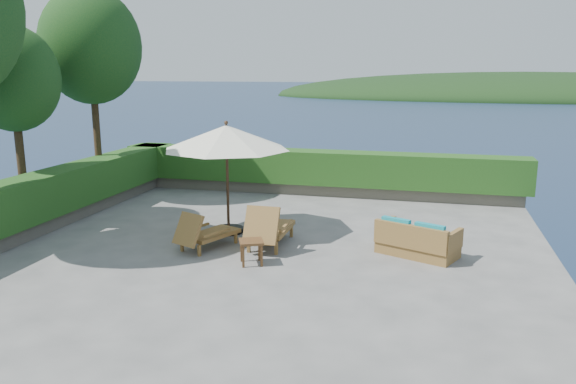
% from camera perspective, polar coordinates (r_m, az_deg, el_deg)
% --- Properties ---
extents(ground, '(12.00, 12.00, 0.00)m').
position_cam_1_polar(ground, '(12.17, -2.31, -5.77)').
color(ground, gray).
rests_on(ground, ground).
extents(foundation, '(12.00, 12.00, 3.00)m').
position_cam_1_polar(foundation, '(12.73, -2.25, -12.42)').
color(foundation, '#5D5449').
rests_on(foundation, ocean).
extents(ocean, '(600.00, 600.00, 0.00)m').
position_cam_1_polar(ocean, '(13.40, -2.20, -18.06)').
color(ocean, '#152843').
rests_on(ocean, ground).
extents(offshore_island, '(126.00, 57.60, 12.60)m').
position_cam_1_polar(offshore_island, '(152.77, 22.73, 8.85)').
color(offshore_island, black).
rests_on(offshore_island, ocean).
extents(planter_wall_far, '(12.00, 0.60, 0.36)m').
position_cam_1_polar(planter_wall_far, '(17.38, 2.95, 0.36)').
color(planter_wall_far, '#696254').
rests_on(planter_wall_far, ground).
extents(planter_wall_left, '(0.60, 12.00, 0.36)m').
position_cam_1_polar(planter_wall_left, '(14.67, -23.80, -2.94)').
color(planter_wall_left, '#696254').
rests_on(planter_wall_left, ground).
extents(hedge_far, '(12.40, 0.90, 1.00)m').
position_cam_1_polar(hedge_far, '(17.25, 2.98, 2.54)').
color(hedge_far, '#1C4012').
rests_on(hedge_far, planter_wall_far).
extents(hedge_left, '(0.90, 12.40, 1.00)m').
position_cam_1_polar(hedge_left, '(14.52, -24.03, -0.39)').
color(hedge_left, '#1C4012').
rests_on(hedge_left, planter_wall_left).
extents(tree_mid, '(2.20, 2.20, 4.83)m').
position_cam_1_polar(tree_mid, '(15.12, -26.18, 10.23)').
color(tree_mid, '#47311B').
rests_on(tree_mid, ground).
extents(tree_far, '(2.80, 2.80, 6.03)m').
position_cam_1_polar(tree_far, '(17.06, -19.42, 13.76)').
color(tree_far, '#47311B').
rests_on(tree_far, ground).
extents(patio_umbrella, '(3.10, 3.10, 2.64)m').
position_cam_1_polar(patio_umbrella, '(12.98, -6.27, 5.42)').
color(patio_umbrella, black).
rests_on(patio_umbrella, ground).
extents(lounge_left, '(1.15, 1.61, 0.86)m').
position_cam_1_polar(lounge_left, '(12.17, -8.47, -4.12)').
color(lounge_left, olive).
rests_on(lounge_left, ground).
extents(lounge_right, '(0.80, 1.74, 1.00)m').
position_cam_1_polar(lounge_right, '(12.19, -1.96, -3.67)').
color(lounge_right, olive).
rests_on(lounge_right, ground).
extents(side_table, '(0.61, 0.61, 0.49)m').
position_cam_1_polar(side_table, '(11.13, -3.75, -5.36)').
color(side_table, brown).
rests_on(side_table, ground).
extents(wicker_loveseat, '(1.80, 1.40, 0.79)m').
position_cam_1_polar(wicker_loveseat, '(11.92, 12.93, -4.92)').
color(wicker_loveseat, olive).
rests_on(wicker_loveseat, ground).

